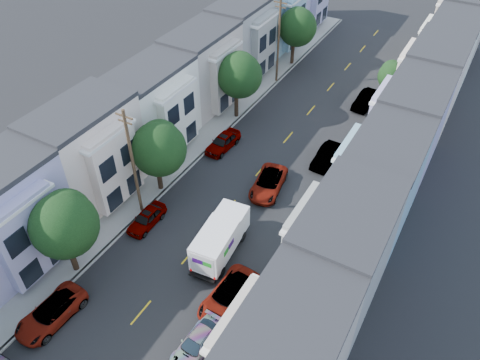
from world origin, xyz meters
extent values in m
plane|color=black|center=(0.00, 0.00, 0.00)|extent=(160.00, 160.00, 0.00)
cube|color=black|center=(0.00, 15.00, 0.01)|extent=(12.00, 70.00, 0.02)
cube|color=gray|center=(-6.05, 15.00, 0.07)|extent=(0.30, 70.00, 0.15)
cube|color=gray|center=(6.05, 15.00, 0.07)|extent=(0.30, 70.00, 0.15)
cube|color=gray|center=(-7.35, 15.00, 0.07)|extent=(2.60, 70.00, 0.15)
cube|color=gray|center=(7.35, 15.00, 0.07)|extent=(2.60, 70.00, 0.15)
cube|color=gold|center=(0.00, 15.00, 0.00)|extent=(0.12, 70.00, 0.01)
cube|color=#81ACC3|center=(-11.15, 15.00, 0.00)|extent=(5.00, 70.00, 8.50)
cube|color=#81ACC3|center=(11.15, 15.00, 0.00)|extent=(5.00, 70.00, 8.50)
cylinder|color=black|center=(-6.60, -5.42, 1.68)|extent=(0.44, 0.44, 3.36)
sphere|color=#24511F|center=(-6.30, -5.42, 5.00)|extent=(4.70, 4.70, 4.70)
cylinder|color=black|center=(-6.60, 5.10, 1.49)|extent=(0.44, 0.44, 2.99)
sphere|color=#24511F|center=(-6.30, 5.10, 4.63)|extent=(4.70, 4.70, 4.70)
cylinder|color=black|center=(-6.60, 18.76, 1.73)|extent=(0.44, 0.44, 3.47)
sphere|color=#24511F|center=(-6.30, 18.76, 5.11)|extent=(4.70, 4.70, 4.70)
cylinder|color=black|center=(-6.60, 33.14, 1.67)|extent=(0.44, 0.44, 3.35)
sphere|color=#24511F|center=(-6.30, 33.14, 4.99)|extent=(4.70, 4.70, 4.70)
cylinder|color=black|center=(6.60, 28.74, 1.40)|extent=(0.44, 0.44, 2.80)
sphere|color=#24511F|center=(6.90, 28.74, 3.88)|extent=(3.08, 3.08, 3.08)
cylinder|color=#42301E|center=(-6.30, 2.00, 5.00)|extent=(0.26, 0.26, 10.00)
cube|color=#42301E|center=(-6.30, 2.00, 9.60)|extent=(1.60, 0.12, 0.12)
cylinder|color=#42301E|center=(-6.30, 28.00, 5.00)|extent=(0.26, 0.26, 10.00)
cube|color=#42301E|center=(-6.30, 28.00, 9.60)|extent=(1.60, 0.12, 0.12)
cube|color=white|center=(1.98, 0.50, 1.79)|extent=(2.30, 4.12, 2.25)
cube|color=white|center=(1.98, 3.52, 1.70)|extent=(2.30, 1.92, 2.07)
cube|color=black|center=(1.98, 1.37, 0.55)|extent=(2.12, 5.92, 0.23)
cube|color=#2D0A51|center=(1.64, -1.56, 2.06)|extent=(0.86, 0.04, 0.42)
cube|color=#198C1E|center=(2.41, -1.56, 2.06)|extent=(0.67, 0.04, 0.42)
cylinder|color=black|center=(0.94, -0.63, 0.43)|extent=(0.27, 0.86, 0.86)
cylinder|color=black|center=(3.01, -0.63, 0.43)|extent=(0.27, 0.86, 0.86)
cylinder|color=black|center=(0.94, 3.24, 0.43)|extent=(0.27, 0.86, 0.86)
cylinder|color=black|center=(3.01, 3.24, 0.43)|extent=(0.27, 0.86, 0.86)
imported|color=black|center=(1.84, 9.80, 0.73)|extent=(3.26, 5.59, 1.46)
imported|color=black|center=(-4.90, -9.36, 0.70)|extent=(2.56, 5.16, 1.41)
imported|color=#95999D|center=(-4.90, 0.99, 0.67)|extent=(1.62, 4.16, 1.35)
imported|color=#48190A|center=(-4.90, 13.12, 0.76)|extent=(2.09, 4.80, 1.52)
imported|color=#4C4E54|center=(4.90, -6.31, 0.63)|extent=(2.01, 4.30, 1.26)
imported|color=silver|center=(4.90, -2.24, 0.74)|extent=(2.74, 5.47, 1.49)
imported|color=black|center=(4.90, 16.08, 0.75)|extent=(1.73, 4.55, 1.50)
imported|color=#0E0C3C|center=(4.90, 27.89, 0.77)|extent=(1.99, 4.72, 1.54)
camera|label=1|loc=(15.16, -18.75, 28.17)|focal=35.00mm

